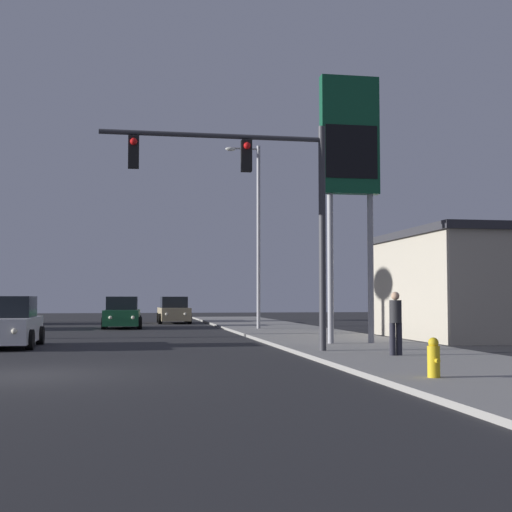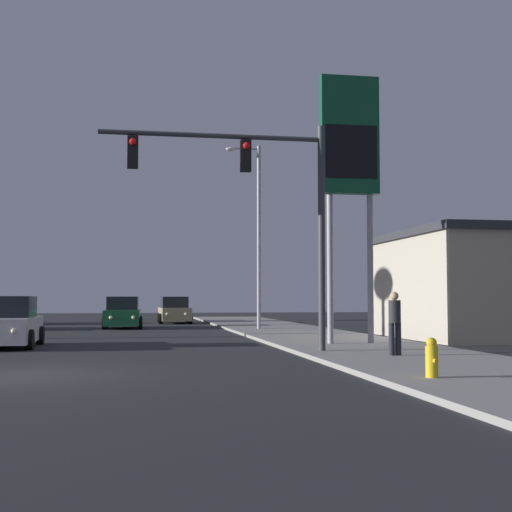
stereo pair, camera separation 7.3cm
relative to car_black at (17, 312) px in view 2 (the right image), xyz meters
name	(u,v)px [view 2 (the right image)]	position (x,y,z in m)	size (l,w,h in m)	color
ground_plane	(17,376)	(4.68, -30.00, -0.76)	(120.00, 120.00, 0.00)	#28282B
sidewalk_right	(327,340)	(14.18, -20.00, -0.70)	(5.00, 60.00, 0.12)	gray
car_black	(17,312)	(0.00, 0.00, 0.00)	(2.04, 4.32, 1.68)	black
car_green	(123,314)	(6.52, -7.12, 0.00)	(2.04, 4.34, 1.68)	#195933
car_tan	(174,311)	(9.64, -0.19, 0.00)	(2.04, 4.34, 1.68)	tan
car_white	(7,324)	(2.97, -21.06, 0.00)	(2.04, 4.31, 1.68)	silver
traffic_light_mast	(260,191)	(10.62, -25.80, 3.92)	(6.45, 0.36, 6.50)	#38383D
street_lamp	(256,226)	(12.98, -11.34, 4.36)	(1.74, 0.24, 9.00)	#99999E
gas_station_sign	(349,150)	(14.21, -22.76, 5.86)	(2.00, 0.42, 9.00)	#99999E
fire_hydrant	(432,358)	(12.69, -32.78, -0.27)	(0.24, 0.34, 0.76)	gold
pedestrian_on_sidewalk	(395,320)	(13.87, -27.73, 0.27)	(0.34, 0.32, 1.67)	#23232D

